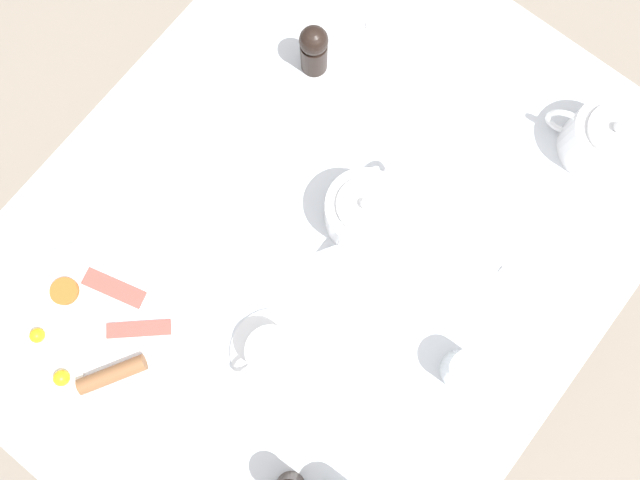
{
  "coord_description": "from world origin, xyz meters",
  "views": [
    {
      "loc": [
        0.13,
        -0.16,
        1.78
      ],
      "look_at": [
        0.0,
        0.0,
        0.74
      ],
      "focal_mm": 35.0,
      "sensor_mm": 36.0,
      "label": 1
    }
  ],
  "objects_px": {
    "teapot_far": "(363,211)",
    "fork_by_plate": "(411,25)",
    "knife_by_plate": "(192,125)",
    "teapot_near": "(603,139)",
    "pepper_grinder": "(314,49)",
    "water_glass_short": "(465,370)",
    "breakfast_plate": "(91,335)",
    "spoon_for_tea": "(535,297)",
    "teacup_with_saucer_left": "(272,351)"
  },
  "relations": [
    {
      "from": "teapot_near",
      "to": "water_glass_short",
      "type": "bearing_deg",
      "value": -96.69
    },
    {
      "from": "fork_by_plate",
      "to": "knife_by_plate",
      "type": "distance_m",
      "value": 0.44
    },
    {
      "from": "breakfast_plate",
      "to": "teapot_far",
      "type": "height_order",
      "value": "teapot_far"
    },
    {
      "from": "fork_by_plate",
      "to": "spoon_for_tea",
      "type": "distance_m",
      "value": 0.54
    },
    {
      "from": "teapot_near",
      "to": "knife_by_plate",
      "type": "height_order",
      "value": "teapot_near"
    },
    {
      "from": "teapot_near",
      "to": "fork_by_plate",
      "type": "bearing_deg",
      "value": 169.43
    },
    {
      "from": "teapot_near",
      "to": "teapot_far",
      "type": "xyz_separation_m",
      "value": [
        -0.25,
        -0.36,
        0.0
      ]
    },
    {
      "from": "fork_by_plate",
      "to": "knife_by_plate",
      "type": "xyz_separation_m",
      "value": [
        -0.19,
        -0.4,
        0.0
      ]
    },
    {
      "from": "knife_by_plate",
      "to": "spoon_for_tea",
      "type": "height_order",
      "value": "same"
    },
    {
      "from": "teacup_with_saucer_left",
      "to": "water_glass_short",
      "type": "distance_m",
      "value": 0.31
    },
    {
      "from": "water_glass_short",
      "to": "spoon_for_tea",
      "type": "bearing_deg",
      "value": 80.69
    },
    {
      "from": "teapot_far",
      "to": "breakfast_plate",
      "type": "bearing_deg",
      "value": -33.71
    },
    {
      "from": "breakfast_plate",
      "to": "knife_by_plate",
      "type": "distance_m",
      "value": 0.41
    },
    {
      "from": "teapot_near",
      "to": "pepper_grinder",
      "type": "bearing_deg",
      "value": -171.34
    },
    {
      "from": "teapot_near",
      "to": "spoon_for_tea",
      "type": "distance_m",
      "value": 0.3
    },
    {
      "from": "knife_by_plate",
      "to": "teapot_far",
      "type": "bearing_deg",
      "value": 8.92
    },
    {
      "from": "knife_by_plate",
      "to": "breakfast_plate",
      "type": "bearing_deg",
      "value": -73.94
    },
    {
      "from": "teapot_near",
      "to": "knife_by_plate",
      "type": "distance_m",
      "value": 0.72
    },
    {
      "from": "pepper_grinder",
      "to": "knife_by_plate",
      "type": "height_order",
      "value": "pepper_grinder"
    },
    {
      "from": "teapot_near",
      "to": "fork_by_plate",
      "type": "relative_size",
      "value": 1.47
    },
    {
      "from": "teapot_far",
      "to": "spoon_for_tea",
      "type": "height_order",
      "value": "teapot_far"
    },
    {
      "from": "breakfast_plate",
      "to": "fork_by_plate",
      "type": "xyz_separation_m",
      "value": [
        0.08,
        0.79,
        -0.01
      ]
    },
    {
      "from": "water_glass_short",
      "to": "fork_by_plate",
      "type": "relative_size",
      "value": 0.57
    },
    {
      "from": "pepper_grinder",
      "to": "fork_by_plate",
      "type": "xyz_separation_m",
      "value": [
        0.09,
        0.17,
        -0.06
      ]
    },
    {
      "from": "fork_by_plate",
      "to": "spoon_for_tea",
      "type": "height_order",
      "value": "same"
    },
    {
      "from": "teacup_with_saucer_left",
      "to": "pepper_grinder",
      "type": "distance_m",
      "value": 0.52
    },
    {
      "from": "teapot_near",
      "to": "teapot_far",
      "type": "height_order",
      "value": "same"
    },
    {
      "from": "water_glass_short",
      "to": "spoon_for_tea",
      "type": "relative_size",
      "value": 0.55
    },
    {
      "from": "breakfast_plate",
      "to": "spoon_for_tea",
      "type": "distance_m",
      "value": 0.75
    },
    {
      "from": "water_glass_short",
      "to": "pepper_grinder",
      "type": "xyz_separation_m",
      "value": [
        -0.53,
        0.28,
        0.02
      ]
    },
    {
      "from": "teapot_far",
      "to": "water_glass_short",
      "type": "height_order",
      "value": "teapot_far"
    },
    {
      "from": "teapot_far",
      "to": "fork_by_plate",
      "type": "xyz_separation_m",
      "value": [
        -0.15,
        0.35,
        -0.04
      ]
    },
    {
      "from": "pepper_grinder",
      "to": "teapot_near",
      "type": "bearing_deg",
      "value": 20.56
    },
    {
      "from": "teacup_with_saucer_left",
      "to": "pepper_grinder",
      "type": "relative_size",
      "value": 1.24
    },
    {
      "from": "knife_by_plate",
      "to": "spoon_for_tea",
      "type": "relative_size",
      "value": 1.37
    },
    {
      "from": "fork_by_plate",
      "to": "teapot_far",
      "type": "bearing_deg",
      "value": -66.3
    },
    {
      "from": "breakfast_plate",
      "to": "teapot_near",
      "type": "bearing_deg",
      "value": 59.22
    },
    {
      "from": "breakfast_plate",
      "to": "teacup_with_saucer_left",
      "type": "relative_size",
      "value": 2.21
    },
    {
      "from": "teapot_near",
      "to": "pepper_grinder",
      "type": "distance_m",
      "value": 0.52
    },
    {
      "from": "water_glass_short",
      "to": "pepper_grinder",
      "type": "relative_size",
      "value": 0.7
    },
    {
      "from": "teacup_with_saucer_left",
      "to": "knife_by_plate",
      "type": "height_order",
      "value": "teacup_with_saucer_left"
    },
    {
      "from": "teapot_far",
      "to": "teacup_with_saucer_left",
      "type": "height_order",
      "value": "teapot_far"
    },
    {
      "from": "breakfast_plate",
      "to": "fork_by_plate",
      "type": "relative_size",
      "value": 2.25
    },
    {
      "from": "teapot_far",
      "to": "spoon_for_tea",
      "type": "xyz_separation_m",
      "value": [
        0.32,
        0.07,
        -0.04
      ]
    },
    {
      "from": "teacup_with_saucer_left",
      "to": "breakfast_plate",
      "type": "bearing_deg",
      "value": -146.81
    },
    {
      "from": "fork_by_plate",
      "to": "pepper_grinder",
      "type": "bearing_deg",
      "value": -117.67
    },
    {
      "from": "breakfast_plate",
      "to": "teacup_with_saucer_left",
      "type": "xyz_separation_m",
      "value": [
        0.26,
        0.17,
        0.02
      ]
    },
    {
      "from": "teacup_with_saucer_left",
      "to": "fork_by_plate",
      "type": "height_order",
      "value": "teacup_with_saucer_left"
    },
    {
      "from": "breakfast_plate",
      "to": "water_glass_short",
      "type": "xyz_separation_m",
      "value": [
        0.52,
        0.34,
        0.03
      ]
    },
    {
      "from": "teapot_far",
      "to": "spoon_for_tea",
      "type": "relative_size",
      "value": 1.41
    }
  ]
}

